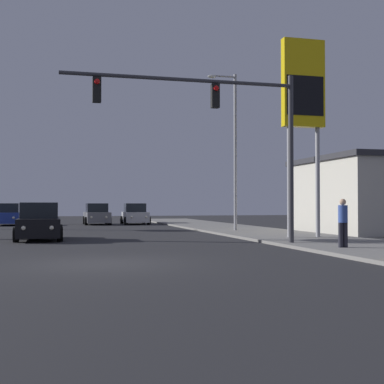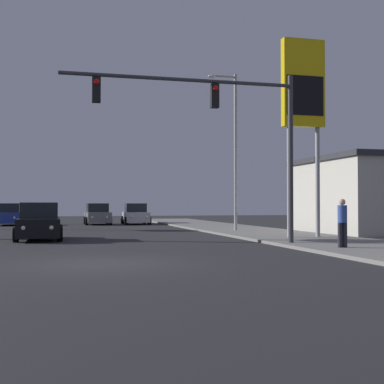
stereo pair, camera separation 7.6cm
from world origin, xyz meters
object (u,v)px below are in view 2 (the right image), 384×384
Objects in this scene: street_lamp at (233,143)px; traffic_light_mast at (226,119)px; car_silver at (136,215)px; pedestrian_on_sidewalk at (342,221)px; car_black at (39,223)px; car_grey at (97,215)px; car_blue at (9,215)px; gas_station_sign at (303,94)px.

traffic_light_mast is at bearing -110.03° from street_lamp.
car_silver is 0.49× the size of traffic_light_mast.
pedestrian_on_sidewalk is (3.40, -26.42, 0.27)m from car_silver.
car_black is 1.00× the size of car_silver.
pedestrian_on_sidewalk reaches higher than car_silver.
car_grey is 1.00× the size of car_black.
street_lamp is (3.70, -13.77, 4.36)m from car_silver.
car_blue is 1.00× the size of car_silver.
gas_station_sign is 5.39× the size of pedestrian_on_sidewalk.
gas_station_sign is (14.47, -20.93, 5.86)m from car_blue.
street_lamp is 7.20m from gas_station_sign.
gas_station_sign is (4.72, -20.74, 5.86)m from car_silver.
car_black is at bearing 76.46° from car_grey.
street_lamp is (13.45, -13.96, 4.36)m from car_blue.
car_blue is 9.75m from car_silver.
street_lamp is at bearing 88.63° from pedestrian_on_sidewalk.
street_lamp is at bearing 98.30° from gas_station_sign.
car_blue is at bearing 116.29° from pedestrian_on_sidewalk.
car_silver is at bearing 102.82° from gas_station_sign.
car_grey is 1.00× the size of car_silver.
car_grey is 0.49× the size of traffic_light_mast.
traffic_light_mast is at bearing 139.70° from car_black.
car_black and car_blue have the same top height.
car_silver is 22.06m from gas_station_sign.
car_silver is 0.48× the size of street_lamp.
pedestrian_on_sidewalk is at bearing 102.18° from car_grey.
pedestrian_on_sidewalk is at bearing -37.98° from traffic_light_mast.
traffic_light_mast is 10.68m from street_lamp.
car_silver is (3.04, -0.08, 0.00)m from car_grey.
car_black is 0.49× the size of traffic_light_mast.
car_blue is at bearing -2.38° from car_grey.
pedestrian_on_sidewalk is (-0.30, -12.65, -4.08)m from street_lamp.
car_grey is at bearing 178.50° from car_blue.
car_grey is 18.47m from car_black.
gas_station_sign is (4.67, 3.07, 1.81)m from traffic_light_mast.
car_silver is at bearing 105.05° from street_lamp.
gas_station_sign reaches higher than traffic_light_mast.
car_blue is 19.87m from street_lamp.
traffic_light_mast is 5.32× the size of pedestrian_on_sidewalk.
street_lamp is at bearing -158.67° from car_black.
pedestrian_on_sidewalk is at bearing -103.07° from gas_station_sign.
gas_station_sign reaches higher than car_blue.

